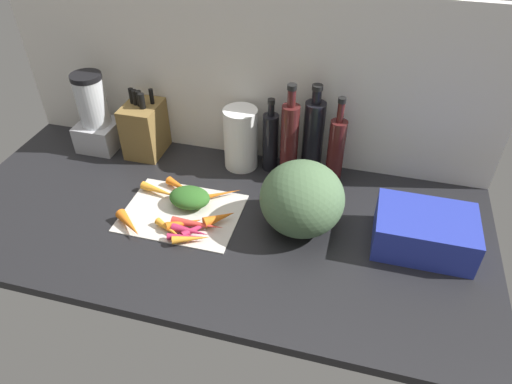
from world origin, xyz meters
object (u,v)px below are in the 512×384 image
at_px(carrot_7, 160,191).
at_px(carrot_2, 170,230).
at_px(bottle_0, 270,141).
at_px(carrot_9, 180,186).
at_px(carrot_6, 129,224).
at_px(blender_appliance, 95,117).
at_px(carrot_8, 191,231).
at_px(dish_rack, 424,232).
at_px(bottle_2, 313,138).
at_px(cutting_board, 182,212).
at_px(carrot_4, 215,195).
at_px(carrot_1, 198,224).
at_px(carrot_5, 185,223).
at_px(carrot_0, 191,239).
at_px(carrot_3, 220,218).
at_px(carrot_10, 196,224).
at_px(carrot_11, 185,237).
at_px(winter_squash, 302,199).
at_px(knife_block, 145,128).
at_px(bottle_1, 289,140).
at_px(bottle_3, 336,150).
at_px(carrot_12, 203,225).

bearing_deg(carrot_7, carrot_2, -57.39).
xyz_separation_m(carrot_7, bottle_0, (0.31, 0.25, 0.09)).
bearing_deg(carrot_7, carrot_9, 37.38).
relative_size(carrot_6, blender_appliance, 0.41).
xyz_separation_m(carrot_8, dish_rack, (0.67, 0.14, 0.04)).
bearing_deg(carrot_8, carrot_9, 120.43).
xyz_separation_m(carrot_6, bottle_2, (0.48, 0.44, 0.12)).
height_order(cutting_board, carrot_4, carrot_4).
height_order(carrot_1, carrot_5, same).
bearing_deg(carrot_0, carrot_8, 113.77).
xyz_separation_m(carrot_2, carrot_6, (-0.13, -0.01, 0.01)).
relative_size(carrot_3, carrot_10, 0.96).
xyz_separation_m(carrot_2, carrot_9, (-0.05, 0.20, 0.00)).
bearing_deg(carrot_0, bottle_2, 57.80).
bearing_deg(bottle_0, carrot_11, -109.76).
xyz_separation_m(winter_squash, bottle_0, (-0.16, 0.28, 0.00)).
relative_size(carrot_10, winter_squash, 0.43).
relative_size(carrot_4, carrot_7, 1.24).
bearing_deg(carrot_0, bottle_0, 72.93).
relative_size(carrot_2, blender_appliance, 0.40).
height_order(cutting_board, carrot_5, carrot_5).
xyz_separation_m(carrot_4, knife_block, (-0.34, 0.21, 0.08)).
distance_m(carrot_3, bottle_1, 0.36).
bearing_deg(carrot_2, bottle_3, 42.64).
height_order(carrot_9, carrot_10, carrot_9).
relative_size(cutting_board, winter_squash, 1.46).
height_order(carrot_9, winter_squash, winter_squash).
xyz_separation_m(carrot_5, blender_appliance, (-0.48, 0.35, 0.10)).
bearing_deg(bottle_3, carrot_7, -156.11).
distance_m(carrot_4, carrot_6, 0.29).
bearing_deg(carrot_6, knife_block, 107.91).
height_order(carrot_6, carrot_8, carrot_6).
height_order(carrot_1, carrot_7, carrot_1).
height_order(carrot_4, carrot_7, carrot_7).
xyz_separation_m(carrot_5, dish_rack, (0.70, 0.11, 0.03)).
relative_size(cutting_board, knife_block, 1.47).
xyz_separation_m(carrot_4, bottle_1, (0.20, 0.19, 0.13)).
bearing_deg(carrot_10, carrot_2, -145.52).
xyz_separation_m(knife_block, bottle_1, (0.54, -0.01, 0.05)).
bearing_deg(knife_block, carrot_12, -45.49).
bearing_deg(knife_block, bottle_3, 0.16).
relative_size(knife_block, bottle_3, 0.79).
xyz_separation_m(carrot_8, carrot_11, (-0.01, -0.02, -0.00)).
bearing_deg(carrot_3, carrot_2, -146.92).
distance_m(carrot_3, carrot_6, 0.27).
bearing_deg(cutting_board, carrot_4, 49.09).
bearing_deg(carrot_0, winter_squash, 27.77).
relative_size(carrot_7, bottle_3, 0.45).
bearing_deg(carrot_4, carrot_12, -85.76).
xyz_separation_m(knife_block, bottle_2, (0.61, 0.02, 0.04)).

